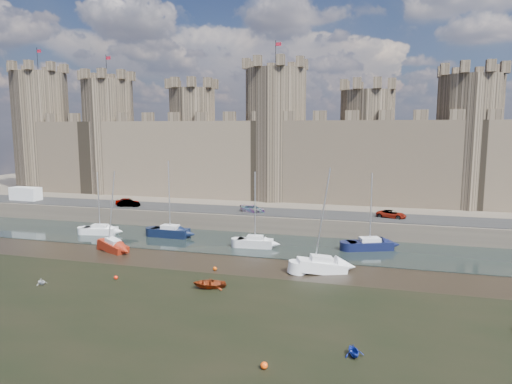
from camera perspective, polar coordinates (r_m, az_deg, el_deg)
ground at (r=41.49m, az=-16.30°, el=-13.85°), size 160.00×160.00×0.00m
seaweed_patch at (r=36.97m, az=-21.40°, el=-16.87°), size 70.00×34.00×0.01m
water_channel at (r=62.12m, az=-4.55°, el=-6.18°), size 160.00×12.00×0.08m
quay at (r=95.88m, az=2.82°, el=-0.41°), size 160.00×60.00×2.50m
road at (r=70.86m, az=-1.80°, el=-2.32°), size 160.00×7.00×0.10m
castle at (r=83.43m, az=0.62°, el=5.54°), size 108.50×11.00×29.00m
car_0 at (r=78.39m, az=-15.75°, el=-1.18°), size 4.04×2.27×1.30m
car_1 at (r=76.89m, az=-15.61°, el=-1.40°), size 3.70×1.93×1.16m
car_2 at (r=69.35m, az=-0.40°, el=-2.12°), size 4.00×2.05×1.11m
car_3 at (r=67.75m, az=16.56°, el=-2.68°), size 4.46×2.90×1.14m
van at (r=90.45m, az=-26.84°, el=-0.22°), size 5.49×2.35×2.36m
sailboat_0 at (r=69.57m, az=-18.92°, el=-4.48°), size 5.01×2.55×8.96m
sailboat_1 at (r=65.34m, az=-10.68°, el=-4.88°), size 5.35×2.13×10.68m
sailboat_2 at (r=58.71m, az=-0.12°, el=-6.24°), size 4.63×2.13×9.72m
sailboat_3 at (r=59.39m, az=14.02°, el=-6.35°), size 5.93×4.05×9.69m
sailboat_4 at (r=59.75m, az=-17.41°, el=-6.41°), size 4.63×3.29×10.11m
sailboat_5 at (r=49.51m, az=8.19°, el=-9.03°), size 5.59×3.76×11.24m
dinghy_3 at (r=50.08m, az=-25.25°, el=-10.10°), size 1.53×1.44×0.65m
dinghy_4 at (r=44.80m, az=-5.85°, el=-11.46°), size 3.87×3.51×0.66m
dinghy_5 at (r=32.98m, az=12.10°, el=-18.88°), size 1.81×1.91×0.79m
buoy_1 at (r=49.10m, az=-17.11°, el=-10.19°), size 0.39×0.39×0.39m
buoy_2 at (r=31.01m, az=1.02°, el=-20.86°), size 0.48×0.48×0.48m
buoy_3 at (r=49.97m, az=-5.16°, el=-9.52°), size 0.42×0.42×0.42m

